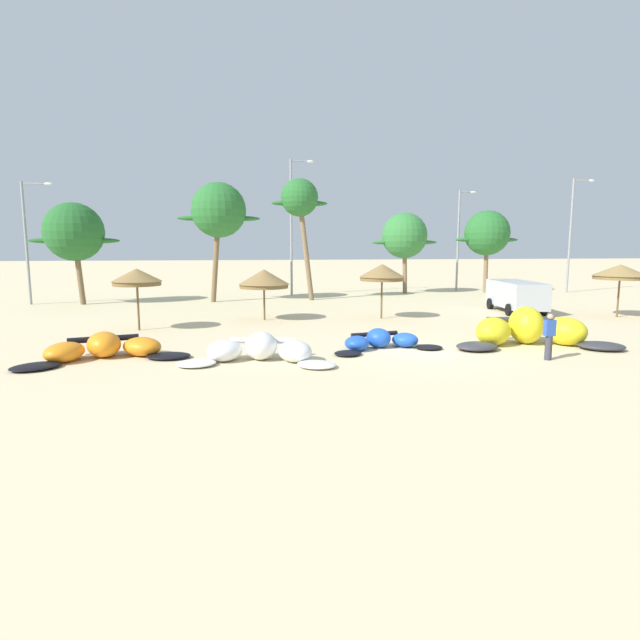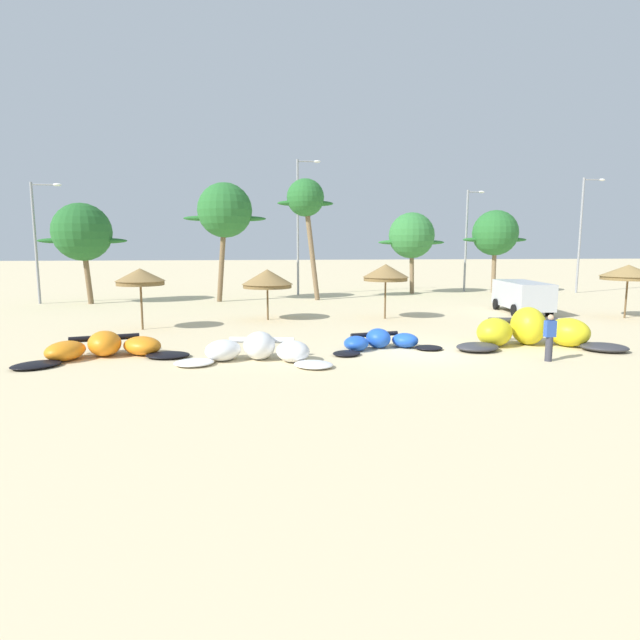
{
  "view_description": "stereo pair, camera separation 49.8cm",
  "coord_description": "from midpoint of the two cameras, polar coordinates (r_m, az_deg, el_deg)",
  "views": [
    {
      "loc": [
        -6.89,
        -18.07,
        3.92
      ],
      "look_at": [
        -3.67,
        2.0,
        1.0
      ],
      "focal_mm": 28.92,
      "sensor_mm": 36.0,
      "label": 1
    },
    {
      "loc": [
        -6.4,
        -18.14,
        3.92
      ],
      "look_at": [
        -3.67,
        2.0,
        1.0
      ],
      "focal_mm": 28.92,
      "sensor_mm": 36.0,
      "label": 2
    }
  ],
  "objects": [
    {
      "name": "kite_center",
      "position": [
        22.04,
        21.55,
        -1.12
      ],
      "size": [
        6.71,
        3.56,
        1.51
      ],
      "color": "#333338",
      "rests_on": "ground"
    },
    {
      "name": "person_near_kites",
      "position": [
        19.39,
        23.35,
        -1.71
      ],
      "size": [
        0.36,
        0.24,
        1.62
      ],
      "color": "#383842",
      "rests_on": "ground"
    },
    {
      "name": "beach_umbrella_middle",
      "position": [
        27.53,
        -6.74,
        4.57
      ],
      "size": [
        2.71,
        2.71,
        2.71
      ],
      "color": "brown",
      "rests_on": "ground"
    },
    {
      "name": "ground_plane",
      "position": [
        19.68,
        10.82,
        -3.46
      ],
      "size": [
        260.0,
        260.0,
        0.0
      ],
      "primitive_type": "plane",
      "color": "beige"
    },
    {
      "name": "lamppost_west",
      "position": [
        39.93,
        -29.86,
        8.12
      ],
      "size": [
        2.03,
        0.24,
        8.15
      ],
      "color": "gray",
      "rests_on": "ground"
    },
    {
      "name": "palm_center_left",
      "position": [
        43.52,
        9.01,
        9.17
      ],
      "size": [
        5.61,
        3.74,
        6.66
      ],
      "color": "#7F6647",
      "rests_on": "ground"
    },
    {
      "name": "lamppost_east_center",
      "position": [
        46.77,
        14.89,
        9.03
      ],
      "size": [
        1.58,
        0.24,
        8.65
      ],
      "color": "gray",
      "rests_on": "ground"
    },
    {
      "name": "lamppost_west_center",
      "position": [
        41.62,
        -3.37,
        10.88
      ],
      "size": [
        1.92,
        0.24,
        10.64
      ],
      "color": "gray",
      "rests_on": "ground"
    },
    {
      "name": "palm_center_right",
      "position": [
        45.84,
        17.69,
        9.11
      ],
      "size": [
        5.62,
        3.74,
        6.88
      ],
      "color": "#7F6647",
      "rests_on": "ground"
    },
    {
      "name": "kite_far_left",
      "position": [
        19.74,
        -23.44,
        -2.94
      ],
      "size": [
        5.8,
        3.47,
        0.9
      ],
      "color": "black",
      "rests_on": "ground"
    },
    {
      "name": "lamppost_east",
      "position": [
        48.86,
        25.87,
        9.01
      ],
      "size": [
        1.99,
        0.24,
        9.5
      ],
      "color": "gray",
      "rests_on": "ground"
    },
    {
      "name": "palm_left",
      "position": [
        37.26,
        -11.55,
        11.75
      ],
      "size": [
        5.7,
        3.8,
        8.31
      ],
      "color": "brown",
      "rests_on": "ground"
    },
    {
      "name": "palm_leftmost",
      "position": [
        38.47,
        -25.92,
        8.71
      ],
      "size": [
        5.8,
        3.87,
        6.8
      ],
      "color": "brown",
      "rests_on": "ground"
    },
    {
      "name": "parked_van",
      "position": [
        32.89,
        20.4,
        2.73
      ],
      "size": [
        2.73,
        5.31,
        1.84
      ],
      "color": "#B2B7BC",
      "rests_on": "ground"
    },
    {
      "name": "beach_umbrella_near_palms",
      "position": [
        28.1,
        6.38,
        5.26
      ],
      "size": [
        2.48,
        2.48,
        2.97
      ],
      "color": "brown",
      "rests_on": "ground"
    },
    {
      "name": "kite_left",
      "position": [
        17.82,
        -7.48,
        -3.38
      ],
      "size": [
        5.47,
        3.11,
        0.97
      ],
      "color": "white",
      "rests_on": "ground"
    },
    {
      "name": "beach_umbrella_near_van",
      "position": [
        25.5,
        -20.16,
        4.49
      ],
      "size": [
        2.29,
        2.29,
        2.9
      ],
      "color": "brown",
      "rests_on": "ground"
    },
    {
      "name": "kite_left_of_center",
      "position": [
        19.96,
        6.09,
        -2.35
      ],
      "size": [
        4.59,
        2.53,
        0.76
      ],
      "color": "black",
      "rests_on": "ground"
    },
    {
      "name": "palm_left_of_gap",
      "position": [
        37.7,
        -2.63,
        13.11
      ],
      "size": [
        4.02,
        2.68,
        8.68
      ],
      "color": "#7F6647",
      "rests_on": "ground"
    },
    {
      "name": "beach_umbrella_outermost",
      "position": [
        32.84,
        29.92,
        4.64
      ],
      "size": [
        2.87,
        2.87,
        2.92
      ],
      "color": "brown",
      "rests_on": "ground"
    }
  ]
}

